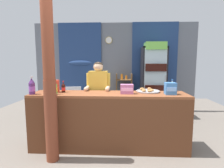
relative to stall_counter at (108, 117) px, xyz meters
name	(u,v)px	position (x,y,z in m)	size (l,w,h in m)	color
ground_plane	(112,133)	(0.02, 0.76, -0.61)	(7.65, 7.65, 0.00)	slate
back_wall_curtained	(115,67)	(0.03, 2.58, 0.78)	(4.92, 0.22, 2.71)	slate
stall_counter	(108,117)	(0.00, 0.00, 0.00)	(2.71, 0.59, 0.99)	brown
timber_post	(50,84)	(-0.86, -0.35, 0.61)	(0.21, 0.19, 2.54)	brown
drink_fridge	(153,77)	(1.13, 2.08, 0.52)	(0.66, 0.68, 2.06)	black
bottle_shelf_rack	(124,93)	(0.31, 2.29, 0.02)	(0.48, 0.28, 1.19)	brown
plastic_lawn_chair	(73,101)	(-1.07, 1.72, -0.11)	(0.51, 0.51, 0.86)	silver
shopkeeper	(98,91)	(-0.24, 0.57, 0.36)	(0.48, 0.42, 1.54)	#28282D
soda_bottle_grape_soda	(32,87)	(-1.28, -0.06, 0.52)	(0.10, 0.10, 0.30)	#56286B
soda_bottle_cola	(63,88)	(-0.81, 0.15, 0.48)	(0.07, 0.07, 0.20)	black
soda_bottle_lime_soda	(55,88)	(-0.89, -0.04, 0.50)	(0.07, 0.07, 0.25)	#75C64C
soda_bottle_iced_tea	(48,85)	(-1.18, 0.34, 0.50)	(0.06, 0.06, 0.25)	brown
soda_bottle_water	(172,86)	(1.15, 0.34, 0.48)	(0.07, 0.07, 0.23)	silver
snack_box_crackers	(52,86)	(-1.03, 0.17, 0.50)	(0.21, 0.15, 0.22)	#E5422D
snack_box_biscuit	(170,89)	(1.04, 0.05, 0.49)	(0.17, 0.16, 0.20)	#3D75B7
snack_box_wafer	(127,89)	(0.31, 0.08, 0.47)	(0.22, 0.14, 0.16)	#B76699
pastry_tray	(148,91)	(0.70, 0.27, 0.41)	(0.42, 0.42, 0.07)	#BCBCC1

